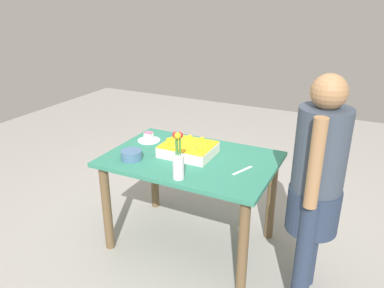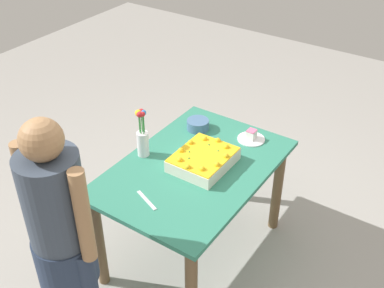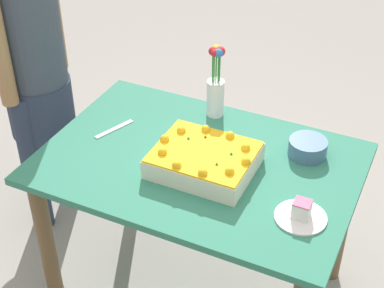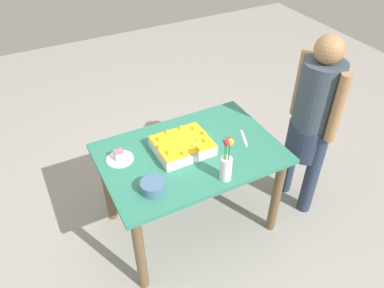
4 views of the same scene
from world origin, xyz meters
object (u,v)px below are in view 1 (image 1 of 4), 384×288
at_px(flower_vase, 178,159).
at_px(person_standing, 317,181).
at_px(serving_plate_with_slice, 149,138).
at_px(sheet_cake, 188,149).
at_px(cake_knife, 242,170).
at_px(fruit_bowl, 131,155).

bearing_deg(flower_vase, person_standing, 10.72).
bearing_deg(serving_plate_with_slice, flower_vase, -42.24).
bearing_deg(person_standing, serving_plate_with_slice, -13.40).
distance_m(sheet_cake, flower_vase, 0.41).
relative_size(cake_knife, fruit_bowl, 1.25).
distance_m(flower_vase, person_standing, 0.86).
relative_size(sheet_cake, cake_knife, 1.98).
bearing_deg(fruit_bowl, serving_plate_with_slice, 103.02).
distance_m(sheet_cake, cake_knife, 0.47).
xyz_separation_m(sheet_cake, flower_vase, (0.12, -0.38, 0.09)).
bearing_deg(serving_plate_with_slice, person_standing, -13.40).
height_order(sheet_cake, cake_knife, sheet_cake).
xyz_separation_m(serving_plate_with_slice, flower_vase, (0.54, -0.49, 0.12)).
relative_size(sheet_cake, flower_vase, 1.16).
bearing_deg(cake_knife, flower_vase, -27.45).
height_order(sheet_cake, serving_plate_with_slice, sheet_cake).
distance_m(sheet_cake, person_standing, 0.99).
bearing_deg(person_standing, flower_vase, 10.72).
distance_m(cake_knife, person_standing, 0.53).
xyz_separation_m(serving_plate_with_slice, cake_knife, (0.88, -0.19, -0.02)).
xyz_separation_m(sheet_cake, cake_knife, (0.46, -0.08, -0.04)).
bearing_deg(fruit_bowl, sheet_cake, 37.91).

